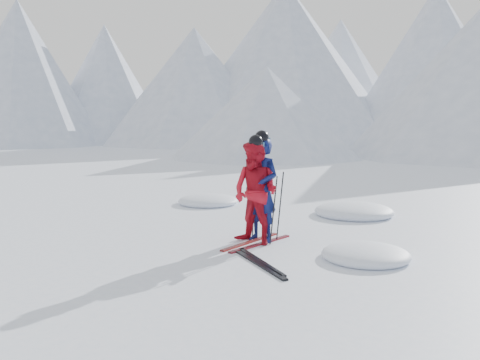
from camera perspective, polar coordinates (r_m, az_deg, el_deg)
The scene contains 12 objects.
ground at distance 8.68m, azimuth 8.06°, elevation -8.49°, with size 160.00×160.00×0.00m, color white.
skier_blue at distance 9.48m, azimuth 2.43°, elevation -1.04°, with size 0.72×0.47×1.98m, color #0D174F.
skier_red at distance 9.29m, azimuth 1.76°, elevation -1.43°, with size 0.92×0.72×1.90m, color #B50E1D.
pole_blue_left at distance 9.82m, azimuth 1.54°, elevation -2.71°, with size 0.02×0.02×1.32m, color black.
pole_blue_right at distance 9.58m, azimuth 4.52°, elevation -2.96°, with size 0.02×0.02×1.32m, color black.
pole_red_left at distance 9.72m, azimuth 1.23°, elevation -2.96°, with size 0.02×0.02×1.27m, color black.
pole_red_right at distance 9.29m, azimuth 3.79°, elevation -3.43°, with size 0.02×0.02×1.27m, color black.
ski_worn_left at distance 9.54m, azimuth 1.16°, elevation -6.94°, with size 0.09×1.70×0.03m, color black.
ski_worn_right at distance 9.40m, azimuth 2.33°, elevation -7.15°, with size 0.09×1.70×0.03m, color black.
ski_loose_a at distance 8.26m, azimuth 2.31°, elevation -9.12°, with size 0.09×1.70×0.03m, color black.
ski_loose_b at distance 8.09m, azimuth 2.24°, elevation -9.47°, with size 0.09×1.70×0.03m, color black.
snow_lumps at distance 11.97m, azimuth 7.16°, elevation -4.24°, with size 7.29×5.09×0.41m.
Camera 1 is at (4.27, -7.21, 2.28)m, focal length 38.00 mm.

